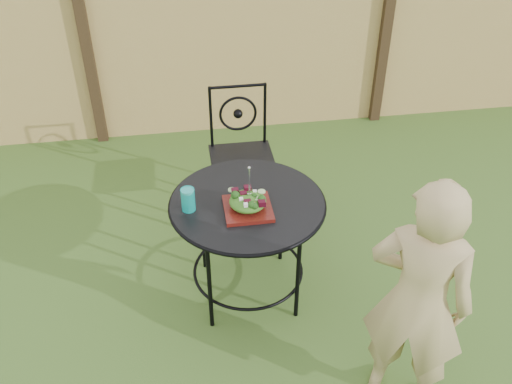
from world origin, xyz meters
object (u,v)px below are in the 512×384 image
patio_chair (241,150)px  patio_table (248,220)px  salad_plate (248,209)px  diner (418,301)px

patio_chair → patio_table: bearing=-95.1°
patio_chair → salad_plate: bearing=-95.2°
patio_table → salad_plate: 0.17m
patio_chair → salad_plate: (-0.09, -1.00, 0.23)m
patio_table → patio_chair: patio_chair is taller
salad_plate → patio_table: bearing=84.0°
diner → salad_plate: 1.06m
patio_table → patio_chair: size_ratio=0.97×
patio_table → patio_chair: 0.92m
patio_table → patio_chair: bearing=84.9°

